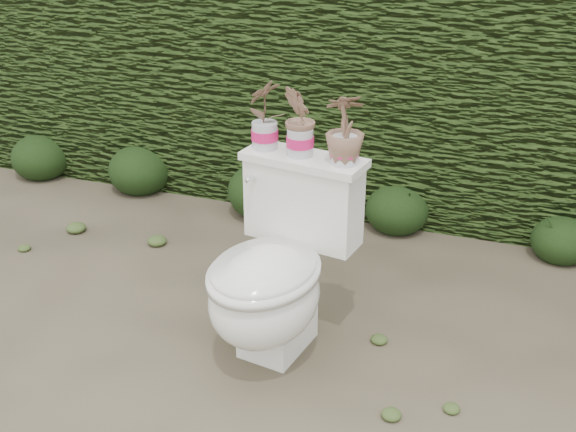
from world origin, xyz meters
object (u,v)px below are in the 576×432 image
(toilet, at_px, (275,275))
(potted_plant_center, at_px, (300,122))
(potted_plant_left, at_px, (264,116))
(potted_plant_right, at_px, (345,131))

(toilet, xyz_separation_m, potted_plant_center, (0.02, 0.24, 0.56))
(potted_plant_left, relative_size, potted_plant_center, 1.02)
(potted_plant_left, height_order, potted_plant_center, potted_plant_left)
(potted_plant_left, bearing_deg, potted_plant_center, 106.64)
(potted_plant_left, height_order, potted_plant_right, potted_plant_left)
(toilet, bearing_deg, potted_plant_center, 94.21)
(potted_plant_center, bearing_deg, potted_plant_left, -119.81)
(toilet, height_order, potted_plant_center, potted_plant_center)
(toilet, height_order, potted_plant_left, potted_plant_left)
(potted_plant_right, bearing_deg, potted_plant_left, -34.92)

